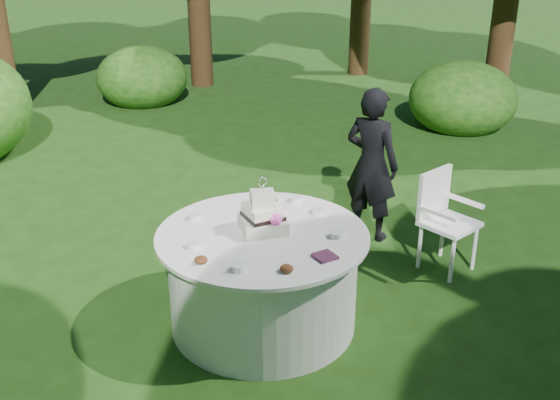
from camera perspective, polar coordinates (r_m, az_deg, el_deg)
The scene contains 9 objects.
ground at distance 5.15m, azimuth -1.45°, elevation -10.60°, with size 80.00×80.00×0.00m, color #1E3A0F.
napkins at distance 4.44m, azimuth 3.94°, elevation -4.91°, with size 0.14×0.14×0.02m, color #4B203C.
feather_plume at distance 4.36m, azimuth -2.35°, elevation -5.53°, with size 0.48×0.07×0.01m, color white.
guest at distance 6.23m, azimuth 7.97°, elevation 3.09°, with size 0.54×0.35×1.48m, color black.
table at distance 4.94m, azimuth -1.50°, elevation -6.87°, with size 1.56×1.56×0.77m.
cake at distance 4.76m, azimuth -1.47°, elevation -1.44°, with size 0.39×0.39×0.43m.
chair at distance 5.86m, azimuth 14.02°, elevation -1.09°, with size 0.49×0.49×0.89m.
votives at distance 4.81m, azimuth -1.36°, elevation -2.39°, with size 1.16×0.98×0.04m.
petal_cups at distance 4.61m, azimuth -2.26°, elevation -3.50°, with size 0.99×1.08×0.05m.
Camera 1 is at (-2.10, -3.72, 2.89)m, focal length 42.00 mm.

